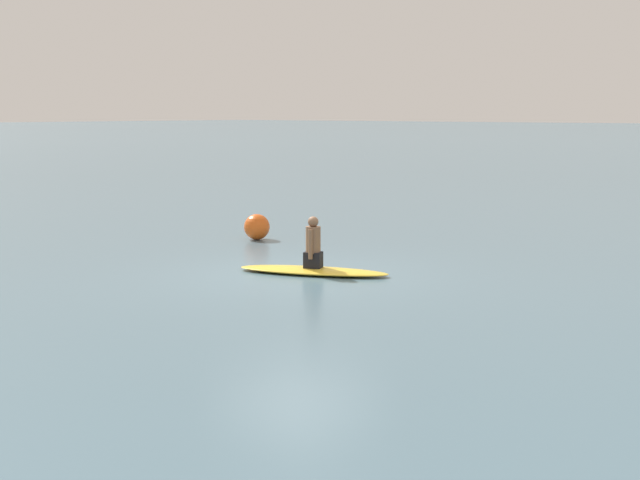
{
  "coord_description": "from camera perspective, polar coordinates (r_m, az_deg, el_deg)",
  "views": [
    {
      "loc": [
        -11.6,
        -10.15,
        2.84
      ],
      "look_at": [
        0.45,
        -0.12,
        0.58
      ],
      "focal_mm": 50.31,
      "sensor_mm": 36.0,
      "label": 1
    }
  ],
  "objects": [
    {
      "name": "buoy_marker",
      "position": [
        19.96,
        -4.04,
        0.84
      ],
      "size": [
        0.57,
        0.57,
        0.57
      ],
      "primitive_type": "sphere",
      "color": "#E55919",
      "rests_on": "ground"
    },
    {
      "name": "person_paddler",
      "position": [
        15.68,
        -0.44,
        -0.29
      ],
      "size": [
        0.39,
        0.37,
        0.91
      ],
      "rotation": [
        0.0,
        0.0,
        -1.17
      ],
      "color": "black",
      "rests_on": "surfboard"
    },
    {
      "name": "surfboard",
      "position": [
        15.76,
        -0.44,
        -1.97
      ],
      "size": [
        1.72,
        2.78,
        0.11
      ],
      "primitive_type": "ellipsoid",
      "rotation": [
        0.0,
        0.0,
        -1.17
      ],
      "color": "gold",
      "rests_on": "ground"
    },
    {
      "name": "ground_plane",
      "position": [
        15.67,
        -1.41,
        -2.23
      ],
      "size": [
        400.0,
        400.0,
        0.0
      ],
      "primitive_type": "plane",
      "color": "slate"
    }
  ]
}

